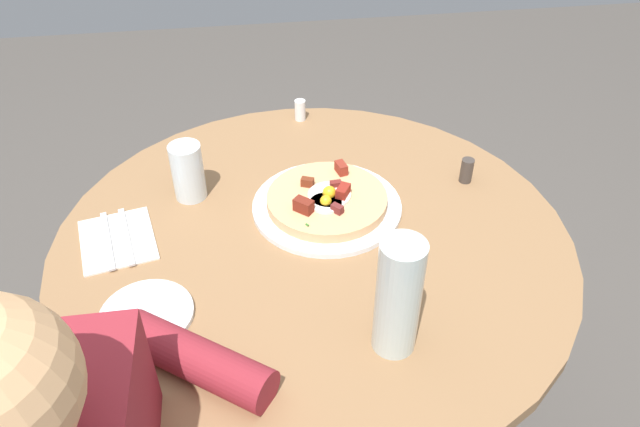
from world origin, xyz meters
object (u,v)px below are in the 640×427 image
Objects in this scene: dining_table at (313,294)px; pizza_plate at (327,206)px; water_glass at (188,172)px; water_bottle at (398,297)px; pepper_shaker at (467,170)px; fork at (108,240)px; knife at (126,236)px; salt_shaker at (300,110)px; bread_plate at (147,314)px; breakfast_pizza at (327,199)px.

pizza_plate reaches higher than dining_table.
water_glass is at bearing -107.08° from pizza_plate.
pizza_plate is at bearing -171.91° from water_bottle.
dining_table is 4.75× the size of water_bottle.
fork is at bearing -82.64° from pepper_shaker.
knife is at bearing -84.76° from pizza_plate.
salt_shaker is at bearing 123.66° from knife.
water_bottle is at bearing 73.79° from bread_plate.
water_bottle is at bearing 17.84° from dining_table.
water_glass is at bearing -43.16° from salt_shaker.
pizza_plate is 1.75× the size of knife.
water_bottle reaches higher than fork.
bread_plate is at bearing -106.21° from water_bottle.
pepper_shaker is at bearing 86.82° from water_glass.
fork is (0.05, -0.45, 0.00)m from pizza_plate.
salt_shaker is (-0.46, 0.03, 0.20)m from dining_table.
dining_table is 0.42m from water_bottle.
bread_plate is (0.25, -0.36, -0.02)m from breakfast_pizza.
breakfast_pizza is 0.45m from fork.
dining_table is 4.09× the size of breakfast_pizza.
water_glass is 0.57m from water_bottle.
water_bottle reaches higher than breakfast_pizza.
breakfast_pizza is 0.33m from pepper_shaker.
pepper_shaker reaches higher than pizza_plate.
pepper_shaker is at bearing 110.08° from dining_table.
pepper_shaker is at bearing 99.61° from breakfast_pizza.
fork is 0.77m from pepper_shaker.
pepper_shaker is (0.03, 0.61, -0.04)m from water_glass.
pepper_shaker is (-0.13, 0.36, 0.20)m from dining_table.
water_glass is at bearing 122.29° from knife.
fork is (-0.03, -0.40, 0.18)m from dining_table.
dining_table is 0.22m from breakfast_pizza.
pepper_shaker is at bearing 84.79° from fork.
salt_shaker is (-0.75, -0.06, -0.08)m from water_bottle.
water_glass is at bearing -107.24° from breakfast_pizza.
salt_shaker is at bearing 136.84° from water_glass.
breakfast_pizza is at bearing 82.55° from knife.
pizza_plate is 0.44m from bread_plate.
water_glass reaches higher than bread_plate.
fork is 1.42× the size of water_glass.
dining_table is at bearing 55.61° from water_glass.
bread_plate is at bearing -28.56° from salt_shaker.
water_glass reaches higher than pizza_plate.
breakfast_pizza is 4.71× the size of salt_shaker.
breakfast_pizza is at bearing -2.15° from pizza_plate.
breakfast_pizza is 0.38m from water_bottle.
pizza_plate reaches higher than bread_plate.
salt_shaker is at bearing 151.44° from bread_plate.
pepper_shaker is (-0.43, 0.27, -0.08)m from water_bottle.
pizza_plate reaches higher than knife.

